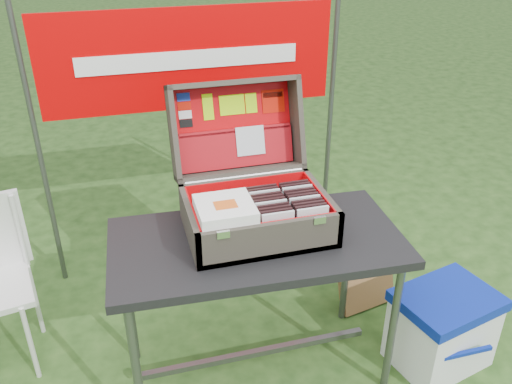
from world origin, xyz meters
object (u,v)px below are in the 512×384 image
object	(u,v)px
cooler	(442,328)
cardboard_box	(366,278)
table	(257,309)
suitcase	(254,169)

from	to	relation	value
cooler	cardboard_box	distance (m)	0.53
cardboard_box	cooler	bearing A→B (deg)	-83.36
cooler	table	bearing A→B (deg)	155.85
table	suitcase	bearing A→B (deg)	83.81
suitcase	cooler	world-z (taller)	suitcase
suitcase	cooler	distance (m)	1.26
cardboard_box	table	bearing A→B (deg)	-167.32
suitcase	cooler	size ratio (longest dim) A/B	1.31
table	cooler	distance (m)	0.93
suitcase	table	bearing A→B (deg)	-99.07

